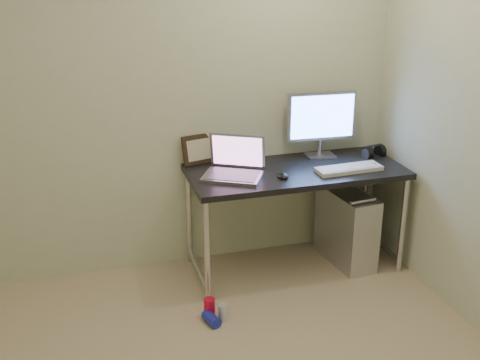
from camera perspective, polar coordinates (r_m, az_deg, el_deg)
name	(u,v)px	position (r m, az deg, el deg)	size (l,w,h in m)	color
wall_back	(143,95)	(4.05, -9.17, 7.92)	(3.50, 0.02, 2.50)	beige
desk	(296,180)	(4.15, 5.29, -0.04)	(1.47, 0.64, 0.75)	black
tower_computer	(346,227)	(4.43, 10.04, -4.40)	(0.29, 0.54, 0.58)	silver
cable_a	(324,196)	(4.60, 7.97, -1.52)	(0.01, 0.01, 0.70)	black
cable_b	(336,198)	(4.63, 9.07, -1.72)	(0.01, 0.01, 0.72)	black
can_red	(209,308)	(3.82, -2.92, -12.05)	(0.07, 0.07, 0.13)	red
can_white	(223,313)	(3.80, -1.60, -12.45)	(0.06, 0.06, 0.11)	silver
can_blue	(211,319)	(3.78, -2.73, -13.03)	(0.07, 0.07, 0.13)	#1C28B7
laptop	(235,166)	(3.97, -0.52, 1.30)	(0.47, 0.45, 0.26)	#A2A2A9
monitor	(322,119)	(4.31, 7.74, 5.74)	(0.50, 0.16, 0.47)	#A2A2A9
keyboard	(349,169)	(4.12, 10.28, 1.05)	(0.45, 0.15, 0.03)	silver
mouse_right	(375,165)	(4.22, 12.64, 1.42)	(0.07, 0.12, 0.04)	black
mouse_left	(283,175)	(3.95, 4.09, 0.51)	(0.07, 0.11, 0.04)	black
headphones	(374,152)	(4.45, 12.57, 2.59)	(0.18, 0.10, 0.11)	black
picture_frame	(200,149)	(4.19, -3.83, 2.95)	(0.26, 0.03, 0.21)	black
webcam	(223,151)	(4.17, -1.62, 2.78)	(0.05, 0.04, 0.13)	silver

